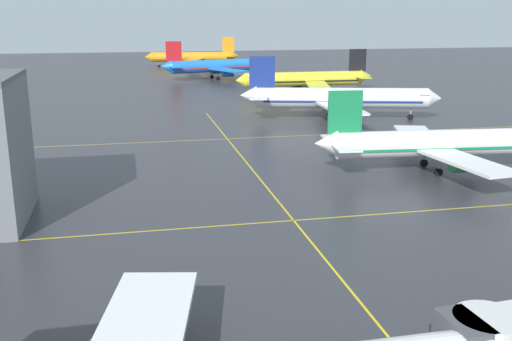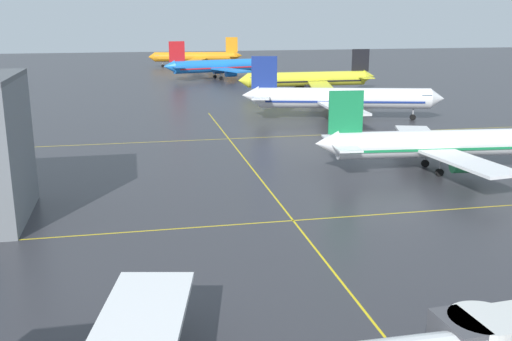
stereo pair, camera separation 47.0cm
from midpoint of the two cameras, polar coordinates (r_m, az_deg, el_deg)
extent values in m
cube|color=white|center=(33.59, -11.26, -14.65)|extent=(7.33, 14.23, 0.36)
cylinder|color=white|center=(78.86, 17.59, 2.53)|extent=(28.51, 5.92, 3.36)
cone|color=white|center=(73.76, 6.50, 2.60)|extent=(3.11, 3.44, 3.20)
cube|color=#197F47|center=(73.62, 8.34, 5.53)|extent=(4.26, 0.70, 5.31)
cube|color=white|center=(71.71, 8.43, 2.18)|extent=(3.24, 4.84, 0.21)
cube|color=white|center=(76.72, 7.40, 3.05)|extent=(3.24, 4.84, 0.21)
cube|color=white|center=(71.98, 19.33, 0.81)|extent=(6.14, 13.73, 0.35)
cube|color=white|center=(85.39, 14.97, 3.26)|extent=(8.33, 14.05, 0.35)
cylinder|color=#2D9956|center=(75.25, 19.03, 0.52)|extent=(3.17, 2.12, 1.86)
cylinder|color=#2D9956|center=(83.39, 16.33, 2.08)|extent=(3.17, 2.12, 1.86)
cube|color=#197F47|center=(78.95, 17.56, 2.23)|extent=(26.26, 5.75, 0.32)
cylinder|color=#99999E|center=(76.58, 16.95, 0.55)|extent=(0.25, 0.25, 1.46)
cylinder|color=black|center=(76.81, 16.89, -0.15)|extent=(1.01, 0.49, 0.97)
cylinder|color=#99999E|center=(80.68, 15.66, 1.36)|extent=(0.25, 0.25, 1.46)
cylinder|color=black|center=(80.91, 15.61, 0.69)|extent=(1.01, 0.49, 0.97)
cylinder|color=white|center=(113.34, 8.10, 6.89)|extent=(31.85, 11.51, 3.79)
cone|color=white|center=(116.38, 16.63, 6.63)|extent=(3.42, 4.23, 3.71)
cone|color=white|center=(112.84, -0.86, 7.21)|extent=(3.98, 4.27, 3.60)
cube|color=navy|center=(112.24, 0.47, 9.37)|extent=(4.73, 1.52, 5.98)
cube|color=white|center=(109.79, 0.16, 6.99)|extent=(4.37, 5.81, 0.24)
cube|color=white|center=(115.71, 0.26, 7.40)|extent=(4.37, 5.81, 0.24)
cube|color=white|center=(104.99, 8.00, 5.94)|extent=(5.76, 15.14, 0.40)
cube|color=white|center=(121.68, 7.22, 7.18)|extent=(11.26, 15.70, 0.40)
cylinder|color=navy|center=(108.55, 8.44, 5.52)|extent=(3.80, 2.86, 2.09)
cylinder|color=navy|center=(118.73, 7.91, 6.33)|extent=(3.80, 2.86, 2.09)
cube|color=#385166|center=(115.76, 15.54, 6.94)|extent=(2.60, 3.82, 0.70)
cube|color=navy|center=(113.41, 8.09, 6.66)|extent=(29.38, 10.92, 0.36)
cylinder|color=#99999E|center=(115.75, 14.48, 5.51)|extent=(0.28, 0.28, 1.64)
cylinder|color=black|center=(115.92, 14.44, 4.98)|extent=(1.17, 0.70, 1.10)
cylinder|color=#99999E|center=(110.96, 7.16, 5.48)|extent=(0.28, 0.28, 1.64)
cylinder|color=black|center=(111.15, 7.14, 4.92)|extent=(1.17, 0.70, 1.10)
cylinder|color=#99999E|center=(116.06, 6.95, 5.90)|extent=(0.28, 0.28, 1.64)
cylinder|color=black|center=(116.24, 6.93, 5.36)|extent=(1.17, 0.70, 1.10)
cylinder|color=yellow|center=(148.35, 4.52, 8.73)|extent=(29.39, 3.53, 3.49)
cone|color=yellow|center=(144.67, -1.59, 8.61)|extent=(2.39, 3.42, 3.42)
cone|color=yellow|center=(153.66, 10.39, 8.88)|extent=(2.94, 3.32, 3.31)
cube|color=black|center=(152.42, 9.61, 10.36)|extent=(4.41, 0.34, 5.51)
cube|color=yellow|center=(155.49, 9.33, 9.00)|extent=(2.94, 4.78, 0.22)
cube|color=yellow|center=(150.40, 10.10, 8.77)|extent=(2.94, 4.78, 0.22)
cube|color=yellow|center=(156.11, 4.03, 8.84)|extent=(7.52, 14.46, 0.37)
cube|color=yellow|center=(141.27, 5.78, 8.17)|extent=(7.55, 14.47, 0.37)
cylinder|color=black|center=(153.05, 3.93, 8.27)|extent=(3.12, 1.93, 1.93)
cylinder|color=black|center=(143.95, 4.98, 7.83)|extent=(3.12, 1.93, 1.93)
cube|color=#385166|center=(145.01, -0.76, 8.83)|extent=(1.66, 3.21, 0.64)
cube|color=black|center=(148.40, 4.52, 8.56)|extent=(27.04, 3.56, 0.33)
cylinder|color=#99999E|center=(145.69, -0.04, 7.77)|extent=(0.26, 0.26, 1.51)
cylinder|color=black|center=(145.82, -0.04, 7.38)|extent=(1.01, 0.41, 1.01)
cylinder|color=#99999E|center=(151.40, 4.92, 7.99)|extent=(0.26, 0.26, 1.51)
cylinder|color=black|center=(151.52, 4.91, 7.61)|extent=(1.01, 0.41, 1.01)
cylinder|color=#99999E|center=(146.87, 5.46, 7.76)|extent=(0.26, 0.26, 1.51)
cylinder|color=black|center=(147.00, 5.45, 7.37)|extent=(1.01, 0.41, 1.01)
cylinder|color=blue|center=(182.99, -3.47, 9.98)|extent=(31.22, 10.71, 3.70)
cone|color=blue|center=(189.88, 1.33, 10.18)|extent=(3.29, 4.11, 3.63)
cone|color=blue|center=(177.32, -8.70, 9.81)|extent=(3.84, 4.14, 3.52)
cube|color=red|center=(177.75, -7.96, 11.21)|extent=(4.64, 1.41, 5.85)
cube|color=blue|center=(175.13, -7.77, 9.78)|extent=(4.19, 5.65, 0.23)
cube|color=blue|center=(180.70, -8.34, 9.92)|extent=(4.19, 5.65, 0.23)
cube|color=blue|center=(175.03, -2.74, 9.58)|extent=(10.81, 15.39, 0.39)
cube|color=blue|center=(190.38, -4.69, 9.97)|extent=(5.36, 14.72, 0.39)
cylinder|color=blue|center=(178.55, -2.79, 9.27)|extent=(3.69, 2.75, 2.05)
cylinder|color=blue|center=(187.92, -3.99, 9.53)|extent=(3.69, 2.75, 2.05)
cube|color=#385166|center=(188.84, 0.72, 10.32)|extent=(2.48, 3.72, 0.68)
cube|color=red|center=(183.03, -3.47, 9.84)|extent=(28.80, 10.18, 0.35)
cylinder|color=#99999E|center=(188.26, 0.17, 9.41)|extent=(0.27, 0.27, 1.61)
cylinder|color=black|center=(188.36, 0.17, 9.09)|extent=(1.14, 0.67, 1.07)
cylinder|color=#99999E|center=(180.14, -3.74, 9.14)|extent=(0.27, 0.27, 1.61)
cylinder|color=black|center=(180.25, -3.73, 8.80)|extent=(1.14, 0.67, 1.07)
cylinder|color=#99999E|center=(184.85, -4.32, 9.27)|extent=(0.27, 0.27, 1.61)
cylinder|color=black|center=(184.95, -4.32, 8.94)|extent=(1.14, 0.67, 1.07)
cylinder|color=orange|center=(224.82, -6.27, 10.77)|extent=(29.42, 7.24, 3.47)
cone|color=orange|center=(225.80, -10.35, 10.63)|extent=(2.80, 3.68, 3.40)
cone|color=orange|center=(224.92, -2.11, 10.94)|extent=(3.32, 3.65, 3.30)
cube|color=orange|center=(224.60, -2.73, 11.93)|extent=(4.39, 0.90, 5.48)
cube|color=orange|center=(227.58, -2.63, 10.98)|extent=(3.51, 5.09, 0.22)
cube|color=orange|center=(222.12, -2.58, 10.88)|extent=(3.51, 5.09, 0.22)
cube|color=orange|center=(232.57, -5.99, 10.77)|extent=(5.81, 14.03, 0.37)
cube|color=orange|center=(217.10, -6.08, 10.48)|extent=(9.04, 14.49, 0.37)
cylinder|color=#333338|center=(229.68, -6.27, 10.42)|extent=(3.33, 2.30, 1.92)
cylinder|color=#333338|center=(220.22, -6.34, 10.23)|extent=(3.33, 2.30, 1.92)
cube|color=#385166|center=(225.57, -9.82, 10.78)|extent=(2.04, 3.38, 0.64)
cube|color=orange|center=(224.85, -6.27, 10.66)|extent=(27.10, 6.97, 0.33)
cylinder|color=#99999E|center=(225.62, -9.32, 10.11)|extent=(0.26, 0.26, 1.51)
cylinder|color=black|center=(225.70, -9.30, 9.85)|extent=(1.05, 0.54, 1.00)
cylinder|color=#99999E|center=(227.31, -5.77, 10.26)|extent=(0.26, 0.26, 1.51)
cylinder|color=black|center=(227.39, -5.77, 10.01)|extent=(1.05, 0.54, 1.00)
cylinder|color=#99999E|center=(222.58, -5.79, 10.16)|extent=(0.26, 0.26, 1.51)
cylinder|color=black|center=(222.66, -5.79, 9.90)|extent=(1.05, 0.54, 1.00)
cube|color=yellow|center=(58.17, 3.39, -4.79)|extent=(144.46, 0.20, 0.01)
cube|color=yellow|center=(95.48, -2.91, 3.05)|extent=(144.46, 0.20, 0.01)
cube|color=yellow|center=(58.17, 3.39, -4.79)|extent=(0.20, 130.46, 0.01)
camera|label=1|loc=(0.23, -90.21, -0.06)|focal=41.80mm
camera|label=2|loc=(0.23, 89.79, 0.06)|focal=41.80mm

